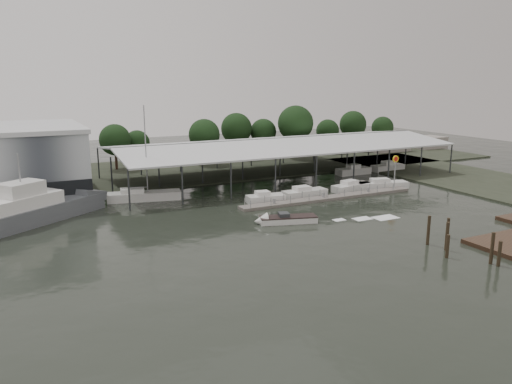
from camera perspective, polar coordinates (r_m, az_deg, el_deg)
name	(u,v)px	position (r m, az deg, el deg)	size (l,w,h in m)	color
ground	(270,232)	(56.45, 1.62, -4.55)	(200.00, 200.00, 0.00)	black
land_strip_far	(164,171)	(94.51, -10.52, 2.34)	(140.00, 30.00, 0.30)	#33382A
land_strip_east	(476,180)	(92.52, 23.80, 1.25)	(20.00, 60.00, 0.30)	#33382A
covered_boat_shed	(280,142)	(87.29, 2.79, 5.70)	(58.24, 24.00, 6.96)	#B8BABC
floating_dock	(329,198)	(72.26, 8.36, -0.67)	(28.00, 2.00, 1.40)	slate
shell_fuel_sign	(395,166)	(78.93, 15.63, 2.89)	(1.10, 0.18, 5.55)	gray
distant_commercial_buildings	(398,143)	(125.99, 15.87, 5.42)	(22.00, 8.00, 4.00)	gray
grey_trawler	(33,210)	(65.26, -24.15, -1.86)	(18.61, 14.80, 8.84)	#56595F
white_sailboat	(143,196)	(72.57, -12.78, -0.43)	(10.49, 4.69, 13.58)	silver
speedboat_underway	(283,220)	(59.78, 3.11, -3.18)	(18.12, 6.93, 2.00)	silver
moored_cruiser_0	(265,198)	(69.60, 1.06, -0.70)	(5.50, 2.80, 1.70)	silver
moored_cruiser_1	(304,193)	(73.12, 5.53, -0.10)	(6.85, 2.34, 1.70)	silver
moored_cruiser_2	(352,187)	(78.45, 10.87, 0.61)	(7.35, 3.44, 1.70)	silver
moored_cruiser_3	(382,185)	(80.97, 14.17, 0.82)	(8.45, 4.17, 1.70)	silver
mooring_pilings	(459,243)	(53.25, 22.15, -5.39)	(5.24, 8.53, 3.70)	#322719
horizon_tree_line	(269,130)	(108.19, 1.53, 7.15)	(70.37, 12.05, 11.46)	black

